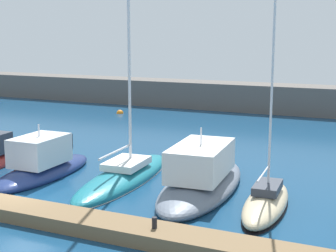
{
  "coord_description": "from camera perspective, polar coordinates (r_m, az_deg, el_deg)",
  "views": [
    {
      "loc": [
        15.82,
        -17.86,
        7.97
      ],
      "look_at": [
        4.59,
        6.93,
        2.88
      ],
      "focal_mm": 53.23,
      "sensor_mm": 36.0,
      "label": 1
    }
  ],
  "objects": [
    {
      "name": "dock_bollard",
      "position": [
        19.46,
        -1.56,
        -11.01
      ],
      "size": [
        0.2,
        0.2,
        0.44
      ],
      "primitive_type": "cylinder",
      "color": "black",
      "rests_on": "dock_pier"
    },
    {
      "name": "mooring_buoy_orange",
      "position": [
        50.44,
        -5.52,
        1.45
      ],
      "size": [
        0.71,
        0.71,
        0.71
      ],
      "primitive_type": "sphere",
      "color": "orange",
      "rests_on": "ground_plane"
    },
    {
      "name": "motorboat_navy_fourth",
      "position": [
        29.1,
        -14.16,
        -4.31
      ],
      "size": [
        2.84,
        8.07,
        3.36
      ],
      "rotation": [
        0.0,
        0.0,
        1.59
      ],
      "color": "navy",
      "rests_on": "ground_plane"
    },
    {
      "name": "motorboat_slate_sixth",
      "position": [
        25.68,
        3.91,
        -5.86
      ],
      "size": [
        4.16,
        10.34,
        3.73
      ],
      "rotation": [
        0.0,
        0.0,
        1.65
      ],
      "color": "slate",
      "rests_on": "ground_plane"
    },
    {
      "name": "sailboat_teal_fifth",
      "position": [
        27.55,
        -5.02,
        -5.59
      ],
      "size": [
        3.2,
        10.45,
        19.65
      ],
      "rotation": [
        0.0,
        0.0,
        1.63
      ],
      "color": "#19707F",
      "rests_on": "ground_plane"
    },
    {
      "name": "sailboat_sand_seventh",
      "position": [
        23.49,
        11.17,
        -8.52
      ],
      "size": [
        2.18,
        6.57,
        13.14
      ],
      "rotation": [
        0.0,
        0.0,
        1.63
      ],
      "color": "beige",
      "rests_on": "ground_plane"
    },
    {
      "name": "ground_plane",
      "position": [
        25.16,
        -16.43,
        -8.33
      ],
      "size": [
        120.0,
        120.0,
        0.0
      ],
      "primitive_type": "plane",
      "color": "navy"
    },
    {
      "name": "breakwater_seawall",
      "position": [
        53.4,
        6.96,
        3.45
      ],
      "size": [
        108.0,
        3.98,
        2.8
      ],
      "primitive_type": "cube",
      "color": "#5B5651",
      "rests_on": "ground_plane"
    }
  ]
}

